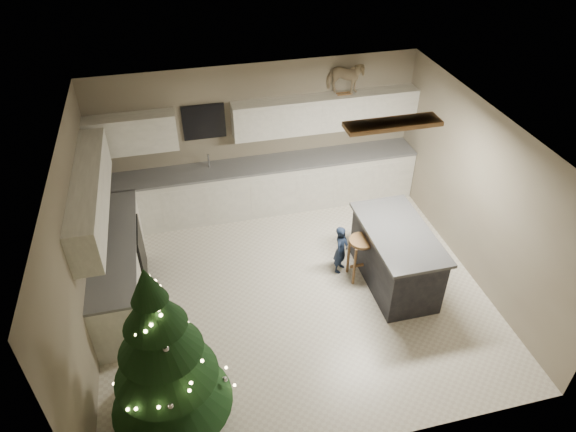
{
  "coord_description": "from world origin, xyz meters",
  "views": [
    {
      "loc": [
        -1.39,
        -5.29,
        5.48
      ],
      "look_at": [
        0.0,
        0.35,
        1.15
      ],
      "focal_mm": 32.0,
      "sensor_mm": 36.0,
      "label": 1
    }
  ],
  "objects_px": {
    "island": "(395,256)",
    "toddler": "(341,249)",
    "bar_stool": "(361,249)",
    "rocking_horse": "(345,78)",
    "christmas_tree": "(164,362)"
  },
  "relations": [
    {
      "from": "toddler",
      "to": "rocking_horse",
      "type": "distance_m",
      "value": 2.84
    },
    {
      "from": "christmas_tree",
      "to": "toddler",
      "type": "relative_size",
      "value": 2.81
    },
    {
      "from": "bar_stool",
      "to": "christmas_tree",
      "type": "height_order",
      "value": "christmas_tree"
    },
    {
      "from": "rocking_horse",
      "to": "christmas_tree",
      "type": "bearing_deg",
      "value": 163.65
    },
    {
      "from": "island",
      "to": "bar_stool",
      "type": "height_order",
      "value": "island"
    },
    {
      "from": "island",
      "to": "bar_stool",
      "type": "bearing_deg",
      "value": 156.01
    },
    {
      "from": "rocking_horse",
      "to": "bar_stool",
      "type": "bearing_deg",
      "value": -166.34
    },
    {
      "from": "christmas_tree",
      "to": "toddler",
      "type": "bearing_deg",
      "value": 35.39
    },
    {
      "from": "bar_stool",
      "to": "christmas_tree",
      "type": "bearing_deg",
      "value": -149.9
    },
    {
      "from": "bar_stool",
      "to": "rocking_horse",
      "type": "bearing_deg",
      "value": 79.99
    },
    {
      "from": "island",
      "to": "toddler",
      "type": "bearing_deg",
      "value": 148.73
    },
    {
      "from": "toddler",
      "to": "rocking_horse",
      "type": "relative_size",
      "value": 1.18
    },
    {
      "from": "island",
      "to": "christmas_tree",
      "type": "distance_m",
      "value": 3.7
    },
    {
      "from": "island",
      "to": "christmas_tree",
      "type": "height_order",
      "value": "christmas_tree"
    },
    {
      "from": "rocking_horse",
      "to": "island",
      "type": "bearing_deg",
      "value": -154.7
    }
  ]
}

